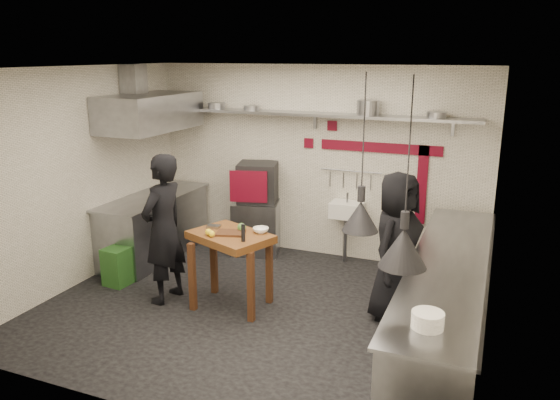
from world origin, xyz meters
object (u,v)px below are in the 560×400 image
at_px(chef_left, 164,229).
at_px(green_bin, 117,266).
at_px(prep_table, 231,270).
at_px(chef_right, 396,247).
at_px(combi_oven, 258,182).
at_px(oven_stand, 256,227).

bearing_deg(chef_left, green_bin, -93.21).
height_order(green_bin, prep_table, prep_table).
xyz_separation_m(green_bin, chef_right, (3.52, 0.46, 0.61)).
xyz_separation_m(combi_oven, green_bin, (-1.19, -1.84, -0.84)).
distance_m(green_bin, chef_right, 3.60).
bearing_deg(combi_oven, chef_right, -45.91).
bearing_deg(prep_table, chef_right, 35.57).
bearing_deg(green_bin, chef_left, -9.09).
xyz_separation_m(prep_table, chef_left, (-0.83, -0.14, 0.45)).
bearing_deg(chef_right, combi_oven, 74.02).
xyz_separation_m(combi_oven, prep_table, (0.48, -1.84, -0.63)).
bearing_deg(prep_table, combi_oven, 126.29).
xyz_separation_m(combi_oven, chef_right, (2.33, -1.38, -0.23)).
relative_size(prep_table, chef_right, 0.54).
bearing_deg(green_bin, prep_table, 0.00).
bearing_deg(oven_stand, chef_left, -114.96).
bearing_deg(chef_right, prep_table, 118.65).
bearing_deg(chef_left, oven_stand, 176.22).
relative_size(combi_oven, prep_table, 0.63).
bearing_deg(oven_stand, prep_table, -89.82).
relative_size(green_bin, prep_table, 0.54).
height_order(combi_oven, green_bin, combi_oven).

